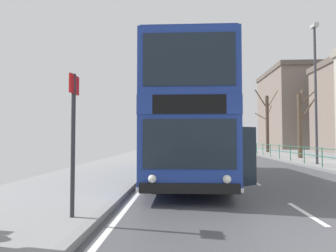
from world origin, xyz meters
TOP-DOWN VIEW (x-y plane):
  - double_decker_bus_main at (-2.50, 8.13)m, footprint 3.21×10.50m
  - pedestrian_railing_far_kerb at (4.45, 13.86)m, footprint 0.05×31.66m
  - bus_stop_sign_near at (-4.72, 1.52)m, footprint 0.08×0.44m
  - street_lamp_far_side at (5.08, 13.61)m, footprint 0.28×0.60m
  - bare_tree_far_00 at (6.28, 19.09)m, footprint 1.53×1.90m
  - bare_tree_far_01 at (6.41, 28.51)m, footprint 2.53×1.24m
  - background_building_00 at (15.92, 46.09)m, footprint 9.24×14.44m

SIDE VIEW (x-z plane):
  - pedestrian_railing_far_kerb at x=4.45m, z-range 0.32..1.33m
  - bus_stop_sign_near at x=-4.72m, z-range 0.45..3.15m
  - double_decker_bus_main at x=-2.50m, z-range 0.10..4.51m
  - bare_tree_far_00 at x=6.28m, z-range 0.07..5.47m
  - bare_tree_far_01 at x=6.41m, z-range -0.03..6.76m
  - street_lamp_far_side at x=5.08m, z-range 0.76..8.93m
  - background_building_00 at x=15.92m, z-range 0.03..12.86m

